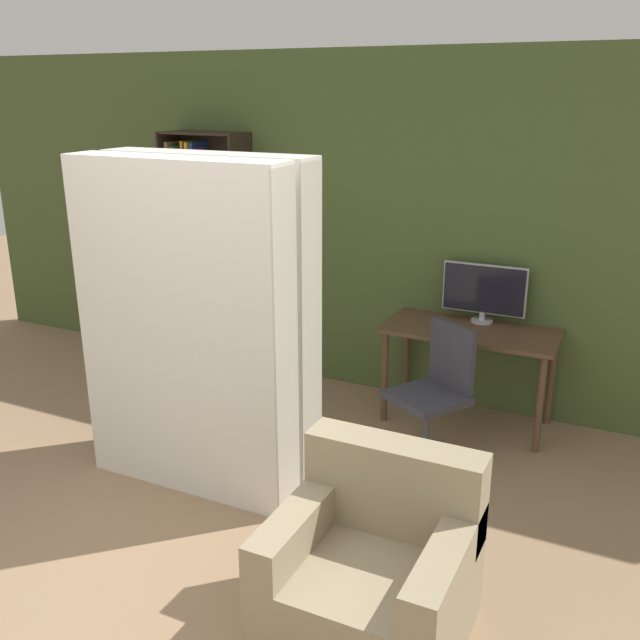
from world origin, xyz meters
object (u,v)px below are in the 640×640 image
office_chair (433,406)px  monitor (484,291)px  bookshelf (203,258)px  mattress_near (185,332)px  mattress_far (215,318)px  armchair (374,570)px

office_chair → monitor: bearing=83.7°
bookshelf → mattress_near: bearing=-58.0°
mattress_far → monitor: bearing=48.5°
armchair → office_chair: bearing=98.5°
monitor → armchair: (0.16, -2.53, -0.66)m
office_chair → mattress_near: 1.72m
office_chair → armchair: size_ratio=1.10×
monitor → armchair: 2.62m
office_chair → armchair: 1.70m
monitor → mattress_far: 2.04m
mattress_far → armchair: mattress_far is taller
bookshelf → armchair: (2.63, -2.49, -0.66)m
mattress_near → mattress_far: bearing=90.0°
monitor → bookshelf: size_ratio=0.30×
bookshelf → armchair: bookshelf is taller
bookshelf → mattress_far: (1.12, -1.48, 0.04)m
monitor → mattress_far: mattress_far is taller
mattress_far → armchair: (1.51, -1.01, -0.70)m
monitor → bookshelf: (-2.48, -0.04, 0.00)m
mattress_far → armchair: size_ratio=2.41×
office_chair → mattress_far: 1.56m
mattress_near → mattress_far: (0.00, 0.31, -0.00)m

